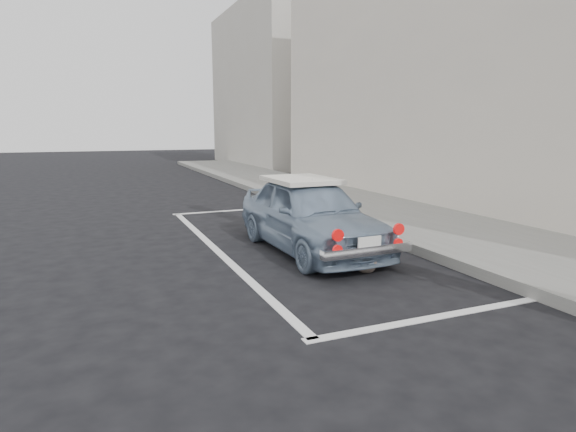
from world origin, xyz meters
The scene contains 9 objects.
ground centered at (0.00, 0.00, 0.00)m, with size 80.00×80.00×0.00m, color black.
sidewalk centered at (3.20, 2.00, 0.07)m, with size 2.80×40.00×0.15m, color slate.
shop_building centered at (6.33, 4.00, 3.49)m, with size 3.50×18.00×7.00m.
building_far centered at (6.35, 20.00, 4.00)m, with size 3.50×10.00×8.00m, color #B1ACA1.
pline_rear centered at (0.50, -0.50, 0.00)m, with size 3.00×0.12×0.01m, color silver.
pline_front centered at (0.50, 6.50, 0.00)m, with size 3.00×0.12×0.01m, color silver.
pline_side centered at (-0.90, 3.00, 0.00)m, with size 0.12×7.00×0.01m, color silver.
retro_coupe centered at (0.45, 2.46, 0.58)m, with size 1.41×3.38×1.14m.
cat centered at (0.62, 1.09, 0.12)m, with size 0.32×0.49×0.27m.
Camera 1 is at (-2.68, -4.16, 1.88)m, focal length 30.00 mm.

